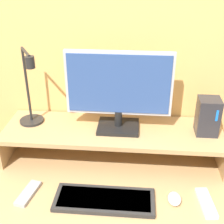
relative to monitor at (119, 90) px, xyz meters
name	(u,v)px	position (x,y,z in m)	size (l,w,h in m)	color
wall_back	(116,51)	(-0.03, 0.18, 0.13)	(6.00, 0.05, 2.50)	#E5AD60
desk	(109,220)	(-0.03, -0.21, -0.60)	(1.05, 0.70, 0.76)	tan
monitor_shelf	(113,134)	(-0.03, -0.01, -0.23)	(1.05, 0.31, 0.16)	tan
monitor	(119,90)	(0.00, 0.00, 0.00)	(0.48, 0.16, 0.38)	black
desk_lamp	(30,98)	(-0.41, -0.01, -0.06)	(0.15, 0.20, 0.38)	black
router_dock	(208,116)	(0.41, -0.01, -0.11)	(0.10, 0.10, 0.17)	#28282D
keyboard	(104,200)	(-0.03, -0.33, -0.35)	(0.41, 0.16, 0.02)	#282828
mouse	(174,199)	(0.25, -0.31, -0.34)	(0.05, 0.08, 0.03)	silver
remote_control	(28,193)	(-0.36, -0.32, -0.35)	(0.08, 0.16, 0.02)	#99999E
remote_secondary	(206,203)	(0.38, -0.31, -0.35)	(0.07, 0.17, 0.02)	white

